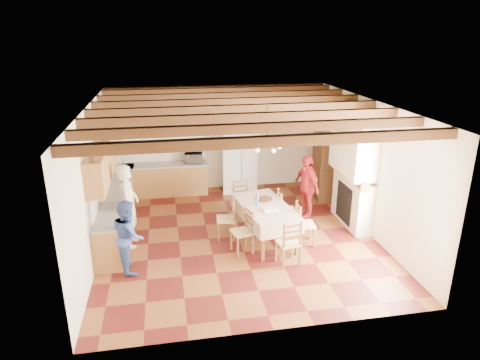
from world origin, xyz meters
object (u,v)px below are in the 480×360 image
(chair_end_near, at_px, (288,242))
(person_woman_blue, at_px, (129,236))
(dining_table, at_px, (265,209))
(chair_left_far, at_px, (226,218))
(chair_end_far, at_px, (243,200))
(chair_right_far, at_px, (286,210))
(chair_left_near, at_px, (242,231))
(refrigerator, at_px, (239,158))
(person_woman_red, at_px, (306,186))
(microwave, at_px, (194,158))
(person_man, at_px, (128,206))
(hutch, at_px, (324,161))
(chair_right_near, at_px, (305,224))

(chair_end_near, relative_size, person_woman_blue, 0.67)
(dining_table, distance_m, chair_left_far, 0.91)
(chair_left_far, distance_m, chair_end_far, 1.14)
(chair_right_far, bearing_deg, chair_end_near, 168.25)
(dining_table, xyz_separation_m, chair_left_near, (-0.61, -0.46, -0.26))
(chair_left_near, xyz_separation_m, chair_end_near, (0.82, -0.62, 0.00))
(refrigerator, relative_size, person_woman_red, 1.20)
(refrigerator, bearing_deg, chair_right_far, -71.00)
(person_woman_red, relative_size, microwave, 3.29)
(chair_left_far, relative_size, microwave, 1.98)
(person_man, bearing_deg, hutch, -67.52)
(chair_left_far, bearing_deg, chair_left_near, 24.29)
(chair_end_far, bearing_deg, chair_right_near, -64.37)
(refrigerator, height_order, person_man, refrigerator)
(chair_left_near, bearing_deg, chair_left_far, -175.32)
(chair_left_far, height_order, chair_end_near, same)
(chair_left_near, distance_m, chair_left_far, 0.74)
(dining_table, bearing_deg, chair_left_far, 163.92)
(chair_left_far, bearing_deg, chair_right_near, 76.45)
(hutch, xyz_separation_m, chair_right_far, (-1.57, -1.80, -0.56))
(chair_end_near, bearing_deg, chair_right_near, -138.81)
(hutch, height_order, chair_left_near, hutch)
(hutch, height_order, microwave, hutch)
(chair_right_near, xyz_separation_m, microwave, (-2.13, 3.54, 0.55))
(person_woman_blue, bearing_deg, person_woman_red, -79.58)
(refrigerator, height_order, chair_left_near, refrigerator)
(microwave, bearing_deg, hutch, -5.22)
(chair_right_far, xyz_separation_m, person_woman_red, (0.67, 0.59, 0.32))
(refrigerator, bearing_deg, chair_left_far, -100.00)
(dining_table, height_order, chair_right_far, chair_right_far)
(refrigerator, distance_m, person_woman_blue, 4.84)
(chair_left_far, bearing_deg, chair_end_near, 44.38)
(chair_left_near, relative_size, chair_end_far, 1.00)
(person_woman_red, bearing_deg, microwave, -145.46)
(chair_left_near, xyz_separation_m, person_woman_red, (1.90, 1.51, 0.32))
(chair_left_far, xyz_separation_m, person_woman_blue, (-2.02, -0.99, 0.24))
(chair_right_far, height_order, person_woman_red, person_woman_red)
(dining_table, bearing_deg, person_woman_blue, -165.44)
(dining_table, height_order, chair_end_near, chair_end_near)
(refrigerator, xyz_separation_m, chair_right_far, (0.63, -2.70, -0.48))
(refrigerator, height_order, chair_right_far, refrigerator)
(dining_table, bearing_deg, hutch, 45.96)
(person_woman_red, bearing_deg, person_man, -95.73)
(chair_left_near, xyz_separation_m, chair_left_far, (-0.23, 0.70, 0.00))
(chair_left_far, bearing_deg, hutch, 129.53)
(refrigerator, bearing_deg, person_woman_blue, -120.26)
(refrigerator, height_order, person_woman_blue, refrigerator)
(chair_right_near, bearing_deg, chair_right_far, 17.99)
(chair_right_near, bearing_deg, chair_end_far, 39.08)
(person_woman_red, bearing_deg, chair_end_near, -42.61)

